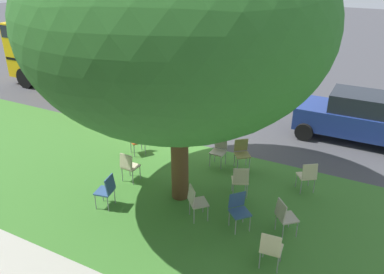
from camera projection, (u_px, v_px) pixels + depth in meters
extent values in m
plane|color=#424247|center=(194.00, 141.00, 13.13)|extent=(80.00, 80.00, 0.00)
cube|color=#3D752D|center=(141.00, 186.00, 10.56)|extent=(48.00, 6.00, 0.01)
cylinder|color=brown|center=(180.00, 148.00, 9.55)|extent=(0.44, 0.44, 2.83)
ellipsoid|color=#2D6B28|center=(178.00, 22.00, 8.25)|extent=(6.69, 6.69, 4.94)
cube|color=#ADA393|center=(199.00, 203.00, 9.13)|extent=(0.58, 0.58, 0.04)
cube|color=#ADA393|center=(191.00, 195.00, 8.98)|extent=(0.34, 0.35, 0.40)
cylinder|color=gray|center=(208.00, 214.00, 9.12)|extent=(0.02, 0.02, 0.42)
cylinder|color=gray|center=(203.00, 205.00, 9.43)|extent=(0.02, 0.02, 0.42)
cylinder|color=gray|center=(194.00, 216.00, 9.03)|extent=(0.02, 0.02, 0.42)
cylinder|color=gray|center=(190.00, 207.00, 9.34)|extent=(0.02, 0.02, 0.42)
cube|color=beige|center=(271.00, 248.00, 7.72)|extent=(0.46, 0.44, 0.04)
cube|color=beige|center=(271.00, 245.00, 7.46)|extent=(0.41, 0.12, 0.40)
cylinder|color=gray|center=(281.00, 254.00, 7.90)|extent=(0.02, 0.02, 0.42)
cylinder|color=gray|center=(263.00, 249.00, 8.02)|extent=(0.02, 0.02, 0.42)
cylinder|color=gray|center=(278.00, 265.00, 7.61)|extent=(0.02, 0.02, 0.42)
cylinder|color=gray|center=(260.00, 260.00, 7.74)|extent=(0.02, 0.02, 0.42)
cube|color=#C64C1E|center=(137.00, 141.00, 12.12)|extent=(0.57, 0.57, 0.04)
cube|color=#C64C1E|center=(135.00, 132.00, 12.16)|extent=(0.30, 0.37, 0.40)
cylinder|color=gray|center=(134.00, 151.00, 12.00)|extent=(0.02, 0.02, 0.42)
cylinder|color=gray|center=(145.00, 149.00, 12.15)|extent=(0.02, 0.02, 0.42)
cylinder|color=gray|center=(131.00, 147.00, 12.28)|extent=(0.02, 0.02, 0.42)
cylinder|color=gray|center=(141.00, 144.00, 12.42)|extent=(0.02, 0.02, 0.42)
cube|color=beige|center=(306.00, 176.00, 10.22)|extent=(0.57, 0.57, 0.04)
cube|color=beige|center=(310.00, 171.00, 9.96)|extent=(0.37, 0.30, 0.40)
cylinder|color=gray|center=(309.00, 179.00, 10.49)|extent=(0.02, 0.02, 0.42)
cylinder|color=gray|center=(296.00, 180.00, 10.45)|extent=(0.02, 0.02, 0.42)
cylinder|color=gray|center=(314.00, 186.00, 10.19)|extent=(0.02, 0.02, 0.42)
cylinder|color=gray|center=(301.00, 187.00, 10.15)|extent=(0.02, 0.02, 0.42)
cube|color=beige|center=(240.00, 180.00, 10.02)|extent=(0.55, 0.54, 0.04)
cube|color=beige|center=(241.00, 176.00, 9.76)|extent=(0.40, 0.25, 0.40)
cylinder|color=gray|center=(246.00, 184.00, 10.27)|extent=(0.02, 0.02, 0.42)
cylinder|color=gray|center=(232.00, 184.00, 10.28)|extent=(0.02, 0.02, 0.42)
cylinder|color=gray|center=(247.00, 192.00, 9.96)|extent=(0.02, 0.02, 0.42)
cylinder|color=gray|center=(233.00, 191.00, 9.97)|extent=(0.02, 0.02, 0.42)
cube|color=#ADA393|center=(287.00, 218.00, 8.61)|extent=(0.58, 0.58, 0.04)
cube|color=#ADA393|center=(281.00, 210.00, 8.47)|extent=(0.33, 0.35, 0.40)
cylinder|color=gray|center=(297.00, 230.00, 8.59)|extent=(0.02, 0.02, 0.42)
cylinder|color=gray|center=(289.00, 220.00, 8.91)|extent=(0.02, 0.02, 0.42)
cylinder|color=gray|center=(283.00, 232.00, 8.51)|extent=(0.02, 0.02, 0.42)
cylinder|color=gray|center=(276.00, 222.00, 8.83)|extent=(0.02, 0.02, 0.42)
cube|color=beige|center=(131.00, 166.00, 10.67)|extent=(0.43, 0.41, 0.04)
cube|color=beige|center=(126.00, 162.00, 10.43)|extent=(0.40, 0.09, 0.40)
cylinder|color=gray|center=(140.00, 172.00, 10.83)|extent=(0.02, 0.02, 0.42)
cylinder|color=gray|center=(130.00, 169.00, 10.99)|extent=(0.02, 0.02, 0.42)
cylinder|color=gray|center=(133.00, 178.00, 10.56)|extent=(0.02, 0.02, 0.42)
cylinder|color=gray|center=(122.00, 175.00, 10.72)|extent=(0.02, 0.02, 0.42)
cube|color=#335184|center=(240.00, 213.00, 8.77)|extent=(0.58, 0.58, 0.04)
cube|color=#335184|center=(237.00, 200.00, 8.82)|extent=(0.33, 0.35, 0.40)
cylinder|color=gray|center=(236.00, 227.00, 8.67)|extent=(0.02, 0.02, 0.42)
cylinder|color=gray|center=(250.00, 224.00, 8.78)|extent=(0.02, 0.02, 0.42)
cylinder|color=gray|center=(229.00, 218.00, 8.96)|extent=(0.02, 0.02, 0.42)
cylinder|color=gray|center=(243.00, 215.00, 9.07)|extent=(0.02, 0.02, 0.42)
cube|color=#ADA393|center=(218.00, 152.00, 11.43)|extent=(0.42, 0.41, 0.04)
cube|color=#ADA393|center=(221.00, 143.00, 11.47)|extent=(0.40, 0.09, 0.40)
cylinder|color=gray|center=(210.00, 160.00, 11.47)|extent=(0.02, 0.02, 0.42)
cylinder|color=gray|center=(221.00, 163.00, 11.32)|extent=(0.02, 0.02, 0.42)
cylinder|color=gray|center=(215.00, 155.00, 11.74)|extent=(0.02, 0.02, 0.42)
cylinder|color=gray|center=(226.00, 158.00, 11.59)|extent=(0.02, 0.02, 0.42)
cube|color=olive|center=(242.00, 155.00, 11.28)|extent=(0.58, 0.57, 0.04)
cube|color=olive|center=(241.00, 145.00, 11.33)|extent=(0.37, 0.31, 0.40)
cylinder|color=gray|center=(238.00, 165.00, 11.20)|extent=(0.02, 0.02, 0.42)
cylinder|color=gray|center=(250.00, 164.00, 11.25)|extent=(0.02, 0.02, 0.42)
cylinder|color=gray|center=(234.00, 160.00, 11.50)|extent=(0.02, 0.02, 0.42)
cylinder|color=gray|center=(246.00, 159.00, 11.55)|extent=(0.02, 0.02, 0.42)
cube|color=#335184|center=(104.00, 191.00, 9.56)|extent=(0.47, 0.49, 0.04)
cube|color=#335184|center=(110.00, 184.00, 9.41)|extent=(0.16, 0.41, 0.40)
cylinder|color=gray|center=(103.00, 194.00, 9.86)|extent=(0.02, 0.02, 0.42)
cylinder|color=gray|center=(96.00, 202.00, 9.55)|extent=(0.02, 0.02, 0.42)
cylinder|color=gray|center=(115.00, 196.00, 9.77)|extent=(0.02, 0.02, 0.42)
cylinder|color=gray|center=(108.00, 204.00, 9.46)|extent=(0.02, 0.02, 0.42)
cube|color=navy|center=(353.00, 120.00, 13.01)|extent=(3.70, 1.64, 0.76)
cube|color=#1E232B|center=(361.00, 103.00, 12.67)|extent=(1.90, 1.44, 0.64)
cylinder|color=black|center=(304.00, 132.00, 13.06)|extent=(0.60, 0.18, 0.60)
cylinder|color=black|center=(315.00, 115.00, 14.45)|extent=(0.60, 0.18, 0.60)
cube|color=yellow|center=(109.00, 57.00, 16.96)|extent=(10.40, 2.44, 2.50)
cube|color=black|center=(110.00, 65.00, 17.11)|extent=(10.30, 2.46, 0.12)
cube|color=black|center=(107.00, 36.00, 16.57)|extent=(10.30, 2.46, 0.56)
cylinder|color=black|center=(26.00, 78.00, 18.11)|extent=(0.96, 0.28, 0.96)
cylinder|color=black|center=(65.00, 65.00, 20.13)|extent=(0.96, 0.28, 0.96)
cylinder|color=black|center=(174.00, 106.00, 14.78)|extent=(0.96, 0.28, 0.96)
cylinder|color=black|center=(203.00, 88.00, 16.79)|extent=(0.96, 0.28, 0.96)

